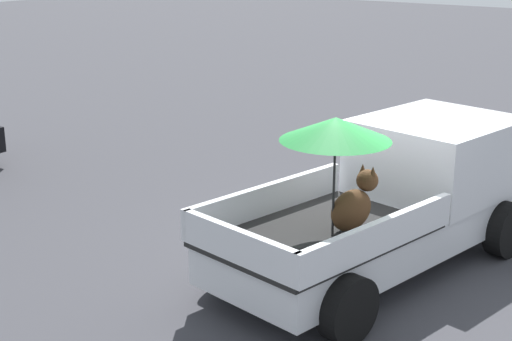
{
  "coord_description": "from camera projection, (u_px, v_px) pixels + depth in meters",
  "views": [
    {
      "loc": [
        -8.93,
        -4.21,
        4.42
      ],
      "look_at": [
        -0.02,
        1.93,
        1.1
      ],
      "focal_mm": 54.35,
      "sensor_mm": 36.0,
      "label": 1
    }
  ],
  "objects": [
    {
      "name": "pickup_truck_main",
      "position": [
        396.0,
        196.0,
        10.6
      ],
      "size": [
        5.32,
        3.04,
        2.36
      ],
      "rotation": [
        0.0,
        0.0,
        -0.2
      ],
      "color": "black",
      "rests_on": "ground"
    },
    {
      "name": "ground_plane",
      "position": [
        373.0,
        270.0,
        10.61
      ],
      "size": [
        80.0,
        80.0,
        0.0
      ],
      "primitive_type": "plane",
      "color": "#38383D"
    }
  ]
}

